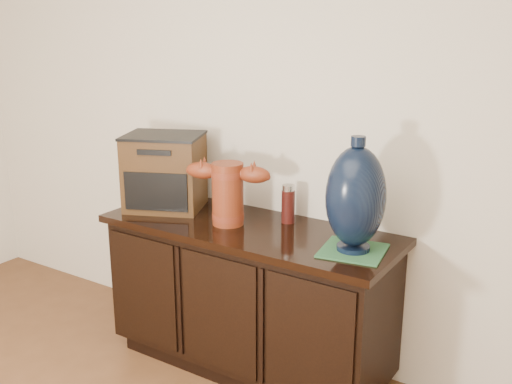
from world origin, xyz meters
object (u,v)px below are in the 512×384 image
Objects in this scene: sideboard at (249,296)px; lamp_base at (356,197)px; spray_can at (288,204)px; tv_radio at (165,172)px; terracotta_vessel at (228,190)px.

sideboard is 0.82m from lamp_base.
spray_can is (0.13, 0.15, 0.46)m from sideboard.
sideboard is 0.50m from spray_can.
tv_radio is 2.54× the size of spray_can.
tv_radio is at bearing 160.63° from terracotta_vessel.
terracotta_vessel is 0.89× the size of tv_radio.
tv_radio is at bearing 179.13° from sideboard.
lamp_base is at bearing -3.20° from sideboard.
terracotta_vessel reaches higher than spray_can.
terracotta_vessel is 0.43m from tv_radio.
lamp_base is at bearing -23.11° from spray_can.
terracotta_vessel is 2.27× the size of spray_can.
sideboard is 2.98× the size of lamp_base.
lamp_base reaches higher than terracotta_vessel.
tv_radio reaches higher than spray_can.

